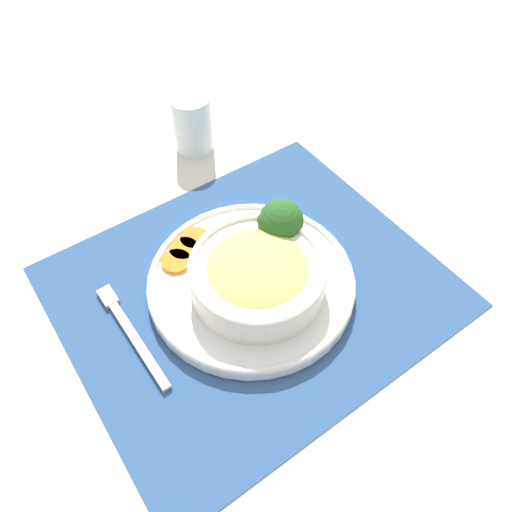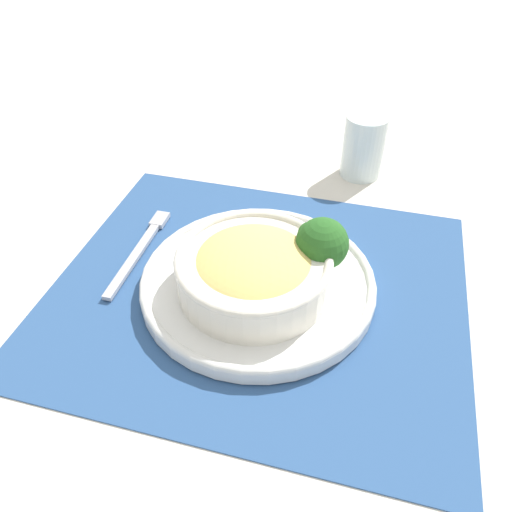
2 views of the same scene
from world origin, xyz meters
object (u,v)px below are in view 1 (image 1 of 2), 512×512
(bowl, at_px, (258,274))
(fork, at_px, (126,325))
(water_glass, at_px, (193,127))
(broccoli_floret, at_px, (280,222))

(bowl, bearing_deg, fork, 165.06)
(water_glass, distance_m, fork, 0.38)
(bowl, xyz_separation_m, broccoli_floret, (0.07, 0.05, 0.02))
(water_glass, xyz_separation_m, fork, (-0.25, -0.29, -0.04))
(broccoli_floret, height_order, water_glass, water_glass)
(bowl, distance_m, fork, 0.19)
(broccoli_floret, bearing_deg, water_glass, 88.55)
(broccoli_floret, bearing_deg, bowl, -143.95)
(broccoli_floret, distance_m, fork, 0.25)
(bowl, relative_size, fork, 1.00)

